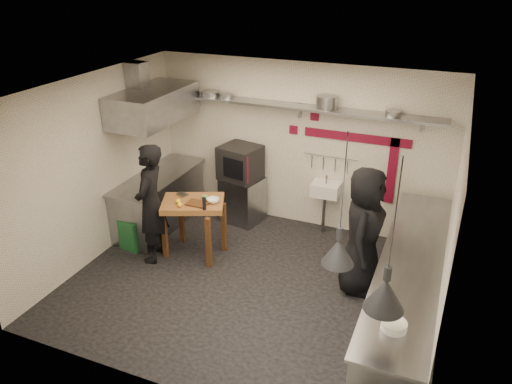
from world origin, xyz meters
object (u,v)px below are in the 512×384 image
at_px(green_bin, 134,233).
at_px(chef_left, 151,204).
at_px(combi_oven, 240,162).
at_px(chef_right, 364,231).
at_px(prep_table, 194,228).
at_px(oven_stand, 243,199).

xyz_separation_m(green_bin, chef_left, (0.49, -0.14, 0.68)).
height_order(combi_oven, chef_right, chef_right).
bearing_deg(prep_table, chef_left, -169.23).
distance_m(oven_stand, combi_oven, 0.69).
distance_m(oven_stand, chef_right, 2.70).
relative_size(oven_stand, prep_table, 0.87).
distance_m(combi_oven, chef_left, 1.83).
bearing_deg(oven_stand, chef_right, -15.60).
bearing_deg(chef_right, prep_table, 90.43).
height_order(green_bin, chef_left, chef_left).
xyz_separation_m(green_bin, prep_table, (1.01, 0.21, 0.21)).
bearing_deg(green_bin, combi_oven, 52.06).
height_order(oven_stand, prep_table, prep_table).
xyz_separation_m(oven_stand, chef_right, (2.34, -1.25, 0.51)).
xyz_separation_m(prep_table, chef_left, (-0.52, -0.34, 0.47)).
xyz_separation_m(combi_oven, chef_right, (2.38, -1.26, -0.18)).
xyz_separation_m(prep_table, chef_right, (2.57, 0.07, 0.45)).
distance_m(green_bin, chef_right, 3.65).
bearing_deg(prep_table, combi_oven, 58.95).
distance_m(prep_table, chef_right, 2.61).
relative_size(combi_oven, chef_right, 0.34).
bearing_deg(chef_left, oven_stand, 143.22).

